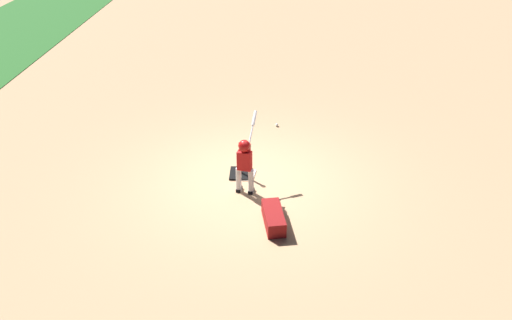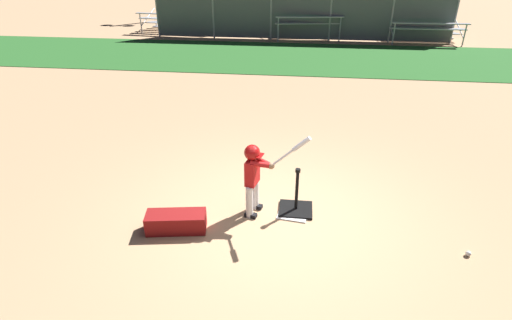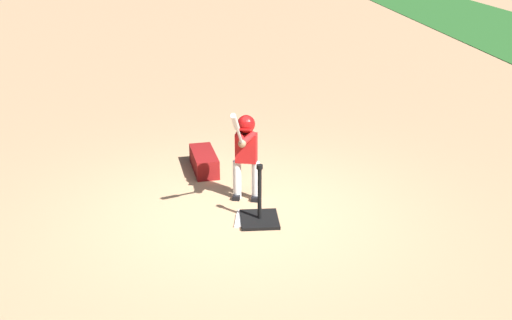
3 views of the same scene
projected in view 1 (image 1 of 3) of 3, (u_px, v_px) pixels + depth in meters
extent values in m
plane|color=tan|center=(251.00, 180.00, 10.16)|extent=(90.00, 90.00, 0.00)
cube|color=white|center=(244.00, 175.00, 10.31)|extent=(0.50, 0.50, 0.02)
cube|color=black|center=(241.00, 173.00, 10.34)|extent=(0.51, 0.46, 0.04)
cylinder|color=black|center=(241.00, 159.00, 10.17)|extent=(0.05, 0.05, 0.64)
cylinder|color=black|center=(240.00, 144.00, 10.00)|extent=(0.08, 0.08, 0.05)
cylinder|color=silver|center=(239.00, 180.00, 9.68)|extent=(0.13, 0.13, 0.52)
cube|color=black|center=(239.00, 189.00, 9.81)|extent=(0.20, 0.13, 0.06)
cylinder|color=silver|center=(251.00, 182.00, 9.62)|extent=(0.13, 0.13, 0.52)
cube|color=black|center=(251.00, 191.00, 9.75)|extent=(0.20, 0.13, 0.06)
cube|color=red|center=(245.00, 161.00, 9.43)|extent=(0.21, 0.30, 0.38)
sphere|color=#936B4C|center=(244.00, 146.00, 9.27)|extent=(0.20, 0.20, 0.20)
sphere|color=maroon|center=(244.00, 146.00, 9.27)|extent=(0.23, 0.23, 0.23)
cube|color=maroon|center=(246.00, 145.00, 9.36)|extent=(0.15, 0.19, 0.01)
cylinder|color=red|center=(244.00, 149.00, 9.47)|extent=(0.31, 0.22, 0.11)
cylinder|color=red|center=(249.00, 149.00, 9.45)|extent=(0.31, 0.10, 0.11)
sphere|color=#936B4C|center=(249.00, 146.00, 9.59)|extent=(0.10, 0.10, 0.10)
cylinder|color=silver|center=(252.00, 129.00, 9.67)|extent=(0.52, 0.16, 0.52)
cylinder|color=silver|center=(254.00, 118.00, 9.73)|extent=(0.26, 0.12, 0.26)
cylinder|color=black|center=(248.00, 147.00, 9.58)|extent=(0.05, 0.06, 0.04)
sphere|color=white|center=(277.00, 125.00, 12.29)|extent=(0.07, 0.07, 0.07)
cube|color=maroon|center=(274.00, 218.00, 8.81)|extent=(0.88, 0.45, 0.28)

